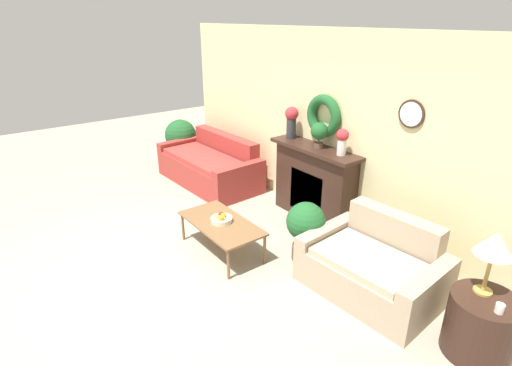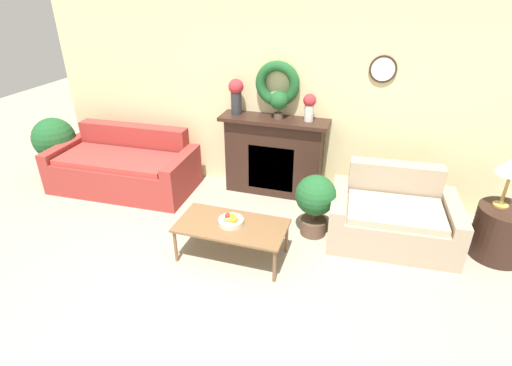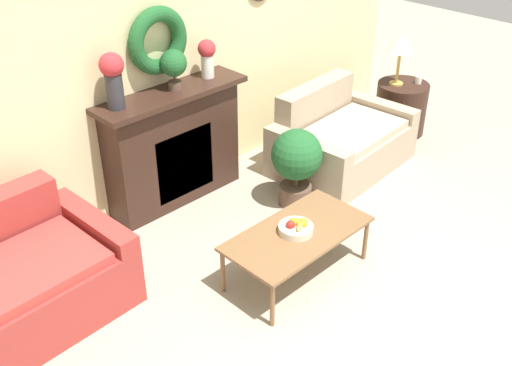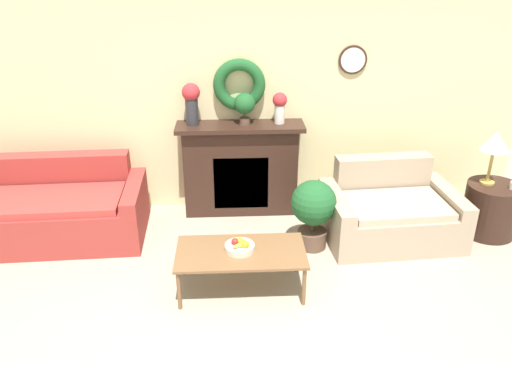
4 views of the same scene
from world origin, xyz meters
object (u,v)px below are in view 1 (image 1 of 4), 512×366
vase_on_mantel_right (342,140)px  potted_plant_floor_by_couch (181,137)px  fireplace (314,183)px  table_lamp (495,245)px  vase_on_mantel_left (292,120)px  mug (500,308)px  fruit_bowl (222,219)px  loveseat_right (374,267)px  potted_plant_floor_by_loveseat (306,226)px  coffee_table (221,225)px  couch_left (210,166)px  side_table_by_loveseat (480,326)px  potted_plant_on_mantel (319,132)px

vase_on_mantel_right → potted_plant_floor_by_couch: vase_on_mantel_right is taller
fireplace → table_lamp: table_lamp is taller
table_lamp → vase_on_mantel_left: vase_on_mantel_left is taller
mug → fruit_bowl: bearing=-164.9°
mug → loveseat_right: bearing=175.7°
vase_on_mantel_right → potted_plant_floor_by_loveseat: bearing=-71.8°
coffee_table → potted_plant_floor_by_couch: potted_plant_floor_by_couch is taller
mug → couch_left: bearing=176.8°
fruit_bowl → side_table_by_loveseat: 2.97m
coffee_table → vase_on_mantel_right: size_ratio=3.34×
vase_on_mantel_left → potted_plant_floor_by_loveseat: bearing=-34.4°
fireplace → potted_plant_on_mantel: bearing=-15.0°
potted_plant_floor_by_loveseat → fruit_bowl: bearing=-138.1°
vase_on_mantel_left → potted_plant_on_mantel: 0.60m
loveseat_right → fruit_bowl: (-1.68, -0.89, 0.17)m
side_table_by_loveseat → potted_plant_floor_by_loveseat: (-2.04, -0.19, 0.17)m
loveseat_right → vase_on_mantel_left: 2.54m
table_lamp → potted_plant_floor_by_loveseat: bearing=-172.7°
potted_plant_floor_by_loveseat → coffee_table: bearing=-137.4°
potted_plant_on_mantel → potted_plant_floor_by_loveseat: potted_plant_on_mantel is taller
loveseat_right → side_table_by_loveseat: size_ratio=2.51×
fireplace → vase_on_mantel_left: size_ratio=3.10×
potted_plant_floor_by_couch → fruit_bowl: bearing=-19.1°
mug → potted_plant_floor_by_couch: potted_plant_floor_by_couch is taller
fireplace → fruit_bowl: bearing=-91.6°
coffee_table → fireplace: bearing=88.6°
loveseat_right → potted_plant_floor_by_couch: (-4.99, 0.25, 0.28)m
potted_plant_on_mantel → side_table_by_loveseat: bearing=-13.8°
loveseat_right → coffee_table: bearing=-155.4°
fireplace → side_table_by_loveseat: (2.78, -0.68, -0.27)m
coffee_table → vase_on_mantel_left: (-0.50, 1.60, 1.02)m
fruit_bowl → vase_on_mantel_left: bearing=107.4°
side_table_by_loveseat → vase_on_mantel_left: (-3.32, 0.69, 1.10)m
loveseat_right → vase_on_mantel_right: 1.72m
vase_on_mantel_right → fireplace: bearing=-179.3°
table_lamp → coffee_table: bearing=-160.5°
couch_left → loveseat_right: 3.76m
potted_plant_floor_by_loveseat → loveseat_right: bearing=11.8°
vase_on_mantel_left → side_table_by_loveseat: bearing=-11.7°
couch_left → fruit_bowl: 2.35m
couch_left → potted_plant_floor_by_loveseat: size_ratio=2.69×
vase_on_mantel_left → vase_on_mantel_right: (1.00, -0.00, -0.07)m
couch_left → side_table_by_loveseat: size_ratio=3.50×
fruit_bowl → table_lamp: size_ratio=0.46×
fireplace → potted_plant_floor_by_loveseat: size_ratio=1.91×
coffee_table → potted_plant_floor_by_couch: (-3.32, 1.16, 0.18)m
loveseat_right → fruit_bowl: size_ratio=5.43×
fireplace → potted_plant_on_mantel: potted_plant_on_mantel is taller
vase_on_mantel_right → potted_plant_on_mantel: potted_plant_on_mantel is taller
couch_left → mug: couch_left is taller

